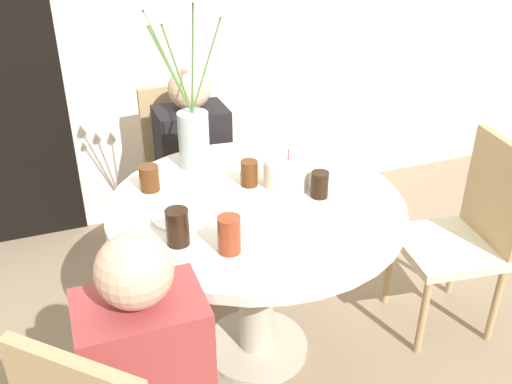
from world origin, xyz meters
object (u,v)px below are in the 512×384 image
Objects in this scene: chair_right_flank at (185,162)px; person_guest at (194,175)px; drink_glass_1 at (229,235)px; side_plate at (180,216)px; drink_glass_3 at (249,173)px; flower_vase at (191,123)px; drink_glass_4 at (177,227)px; drink_glass_0 at (320,184)px; drink_glass_2 at (149,178)px; birthday_cake at (288,172)px; chair_far_back at (468,228)px.

person_guest is at bearing -90.00° from chair_right_flank.
chair_right_flank is at bearing 83.28° from drink_glass_1.
chair_right_flank is 4.39× the size of side_plate.
person_guest is at bearing 95.89° from drink_glass_3.
flower_vase is 5.82× the size of drink_glass_4.
drink_glass_0 is 0.65m from drink_glass_2.
birthday_cake is at bearing 11.77° from side_plate.
drink_glass_3 is (0.32, 0.15, 0.05)m from side_plate.
drink_glass_1 is at bearing -72.75° from drink_glass_2.
drink_glass_4 is at bearing -107.86° from chair_right_flank.
person_guest reaches higher than drink_glass_2.
drink_glass_1 and drink_glass_4 have the same top height.
flower_vase is at bearing 35.05° from drink_glass_2.
birthday_cake is 1.87× the size of drink_glass_0.
chair_right_flank is 0.85m from drink_glass_3.
birthday_cake is 1.90× the size of drink_glass_2.
flower_vase reaches higher than drink_glass_3.
drink_glass_1 is (-0.05, -0.65, -0.13)m from flower_vase.
person_guest is (0.10, 0.39, -0.44)m from flower_vase.
chair_right_flank reaches higher than drink_glass_3.
drink_glass_0 reaches higher than side_plate.
drink_glass_3 is (0.37, -0.10, 0.00)m from drink_glass_2.
person_guest is at bearing 109.14° from drink_glass_0.
birthday_cake reaches higher than side_plate.
drink_glass_3 is at bearing -98.27° from chair_far_back.
chair_right_flank is at bearing 75.44° from drink_glass_4.
chair_right_flank is 8.62× the size of drink_glass_3.
person_guest reaches higher than drink_glass_1.
drink_glass_2 is at bearing -116.53° from chair_right_flank.
drink_glass_4 is (-0.29, -1.10, 0.31)m from chair_right_flank.
chair_right_flank and chair_far_back have the same top height.
flower_vase reaches higher than chair_far_back.
drink_glass_1 is 0.12× the size of person_guest.
side_plate is 2.02× the size of drink_glass_2.
flower_vase is 5.81× the size of drink_glass_1.
drink_glass_4 reaches higher than drink_glass_3.
drink_glass_4 is (-0.36, -0.31, 0.01)m from drink_glass_3.
side_plate is (-0.15, -0.39, -0.19)m from flower_vase.
drink_glass_3 is at bearing 140.28° from drink_glass_0.
side_plate is 0.54m from drink_glass_0.
person_guest is at bearing 107.08° from birthday_cake.
person_guest is (0.30, 0.94, -0.31)m from drink_glass_4.
person_guest reaches higher than chair_right_flank.
chair_right_flank is 1.25m from drink_glass_1.
birthday_cake is at bearing 44.82° from drink_glass_1.
drink_glass_2 is at bearing -119.85° from person_guest.
drink_glass_2 is at bearing -144.95° from flower_vase.
drink_glass_4 reaches higher than drink_glass_0.
drink_glass_1 reaches higher than drink_glass_0.
drink_glass_1 is 1.24× the size of drink_glass_3.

